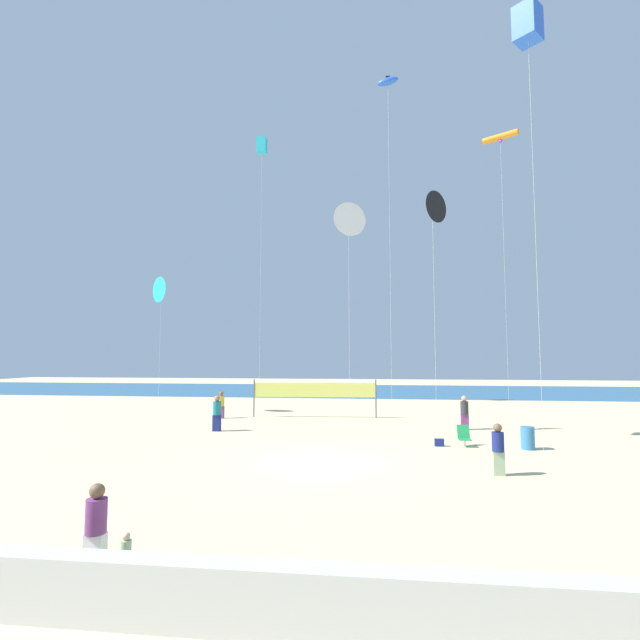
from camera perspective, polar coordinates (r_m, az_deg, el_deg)
name	(u,v)px	position (r m, az deg, el deg)	size (l,w,h in m)	color
ground_plane	(322,463)	(17.43, 0.24, -17.46)	(120.00, 120.00, 0.00)	beige
ocean_band	(357,390)	(51.99, 4.61, -8.80)	(120.00, 20.00, 0.01)	#28608C
boardwalk_ledge	(241,598)	(7.65, -9.91, -31.10)	(28.00, 0.44, 0.95)	beige
mother_figure	(96,526)	(9.81, -26.30, -22.15)	(0.37, 0.37, 1.61)	white
toddler_figure	(126,554)	(9.58, -23.19, -25.42)	(0.18, 0.18, 0.81)	olive
beachgoer_charcoal_shirt	(465,411)	(25.77, 17.68, -10.88)	(0.41, 0.41, 1.78)	#7A3872
beachgoer_navy_shirt	(498,448)	(16.56, 21.44, -14.67)	(0.38, 0.38, 1.68)	#99B28C
beachgoer_teal_shirt	(217,412)	(24.71, -12.80, -11.19)	(0.42, 0.42, 1.84)	navy
beachgoer_mustard_shirt	(221,404)	(29.60, -12.29, -10.25)	(0.38, 0.38, 1.67)	#7A3872
folding_beach_chair	(464,435)	(21.23, 17.61, -13.62)	(0.52, 0.65, 0.89)	#1E8C4C
trash_barrel	(528,438)	(21.49, 24.60, -13.31)	(0.55, 0.55, 0.94)	teal
volleyball_net	(314,392)	(29.24, -0.70, -8.96)	(7.84, 0.54, 2.40)	#4C4C51
beach_handbag	(439,443)	(21.00, 14.74, -14.64)	(0.39, 0.20, 0.31)	navy
kite_blue_box	(528,24)	(24.69, 24.59, 30.66)	(1.35, 1.35, 18.75)	silver
kite_black_delta	(432,208)	(23.28, 13.92, 13.49)	(1.42, 1.41, 11.83)	silver
kite_cyan_box	(262,146)	(41.13, -7.31, 20.83)	(0.80, 0.80, 22.15)	silver
kite_blue_inflatable	(388,83)	(32.20, 8.51, 27.32)	(1.41, 0.73, 21.33)	silver
kite_orange_tube	(500,138)	(36.25, 21.68, 20.48)	(2.25, 1.62, 19.31)	silver
kite_white_delta	(349,220)	(24.03, 3.61, 12.39)	(1.74, 1.04, 11.77)	silver
kite_cyan_delta	(161,290)	(33.55, -19.29, 3.59)	(1.64, 1.33, 9.38)	silver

